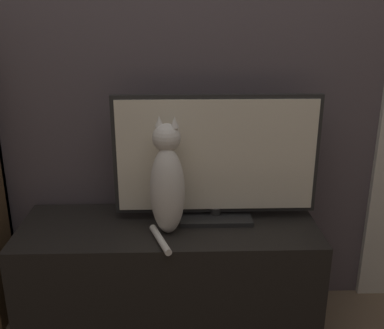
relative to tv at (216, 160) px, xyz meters
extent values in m
cube|color=#564C51|center=(-0.21, 0.22, 0.49)|extent=(4.80, 0.05, 2.60)
cube|color=black|center=(-0.21, -0.07, -0.54)|extent=(1.31, 0.47, 0.53)
cube|color=black|center=(0.00, 0.00, -0.27)|extent=(0.32, 0.19, 0.02)
cylinder|color=black|center=(0.00, 0.00, -0.24)|extent=(0.04, 0.04, 0.03)
cube|color=black|center=(0.00, 0.00, 0.02)|extent=(0.89, 0.02, 0.53)
cube|color=silver|center=(0.00, -0.01, 0.02)|extent=(0.86, 0.01, 0.49)
ellipsoid|color=silver|center=(-0.22, -0.13, -0.09)|extent=(0.18, 0.17, 0.38)
ellipsoid|color=black|center=(-0.20, -0.09, -0.11)|extent=(0.09, 0.06, 0.21)
sphere|color=silver|center=(-0.21, -0.11, 0.13)|extent=(0.14, 0.14, 0.12)
cone|color=silver|center=(-0.24, -0.10, 0.20)|extent=(0.04, 0.04, 0.04)
cone|color=silver|center=(-0.18, -0.12, 0.20)|extent=(0.04, 0.04, 0.04)
cylinder|color=silver|center=(-0.24, -0.22, -0.26)|extent=(0.10, 0.22, 0.03)
camera|label=1|loc=(-0.16, -1.85, 0.61)|focal=42.00mm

